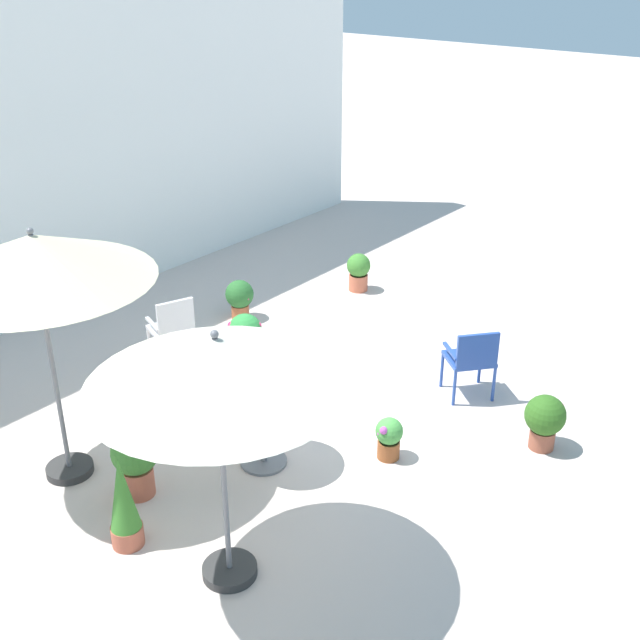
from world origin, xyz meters
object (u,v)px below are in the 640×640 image
Objects in this scene: patio_umbrella_0 at (216,365)px; patio_chair_1 at (472,357)px; potted_plant_8 at (136,458)px; potted_plant_2 at (123,504)px; potted_plant_0 at (545,419)px; potted_plant_4 at (389,437)px; cafe_table_0 at (262,417)px; potted_plant_6 at (245,335)px; potted_plant_7 at (177,392)px; patio_chair_0 at (173,326)px; potted_plant_5 at (240,297)px; patio_umbrella_1 at (35,260)px; potted_plant_1 at (358,271)px.

patio_umbrella_0 is 2.60× the size of patio_chair_1.
potted_plant_2 is at bearing -137.60° from potted_plant_8.
potted_plant_8 is at bearing 155.95° from patio_chair_1.
potted_plant_0 is 1.32× the size of potted_plant_4.
potted_plant_4 is at bearing -47.04° from cafe_table_0.
potted_plant_0 is 1.00× the size of potted_plant_6.
potted_plant_0 reaches higher than potted_plant_7.
patio_umbrella_0 is 1.77m from potted_plant_2.
patio_chair_0 is 1.01× the size of potted_plant_2.
patio_chair_0 is 3.11m from potted_plant_2.
patio_chair_0 is at bearing 40.83° from potted_plant_2.
potted_plant_6 reaches higher than potted_plant_5.
patio_umbrella_1 reaches higher than potted_plant_0.
patio_chair_1 reaches higher than potted_plant_1.
patio_umbrella_0 reaches higher than patio_chair_0.
potted_plant_0 is at bearing -44.94° from potted_plant_4.
potted_plant_1 is at bearing 4.77° from patio_umbrella_1.
patio_umbrella_1 is 3.62× the size of potted_plant_8.
patio_umbrella_1 is 5.55m from potted_plant_1.
patio_chair_1 is at bearing -44.59° from potted_plant_7.
potted_plant_1 is 1.06× the size of potted_plant_7.
patio_umbrella_1 is 5.59× the size of potted_plant_4.
potted_plant_8 is at bearing 139.47° from potted_plant_0.
cafe_table_0 is 1.57× the size of potted_plant_7.
potted_plant_0 is (3.19, -3.31, -1.83)m from patio_umbrella_1.
potted_plant_7 is at bearing -1.93° from patio_umbrella_1.
patio_chair_0 is 1.67× the size of potted_plant_7.
potted_plant_0 is at bearing -45.86° from cafe_table_0.
potted_plant_5 is at bearing 31.68° from potted_plant_2.
potted_plant_6 is (2.98, 1.48, -0.09)m from potted_plant_2.
patio_umbrella_1 is 2.78m from patio_chair_0.
potted_plant_5 is 1.14m from potted_plant_6.
potted_plant_1 is 0.81× the size of potted_plant_8.
patio_chair_0 is at bearing 116.17° from patio_chair_1.
patio_umbrella_1 is 4.95m from potted_plant_0.
patio_chair_1 reaches higher than cafe_table_0.
patio_chair_1 reaches higher than potted_plant_8.
patio_umbrella_1 reaches higher than potted_plant_8.
potted_plant_6 is (-0.50, 3.58, -0.01)m from potted_plant_0.
patio_umbrella_1 is 2.82× the size of patio_chair_0.
patio_chair_1 is 1.52m from potted_plant_4.
patio_umbrella_0 reaches higher than potted_plant_5.
potted_plant_6 is (2.69, 0.26, -1.84)m from patio_umbrella_1.
potted_plant_7 is 1.34m from potted_plant_8.
patio_chair_0 is 3.45m from patio_chair_1.
potted_plant_8 is (-1.86, -1.58, -0.11)m from patio_chair_0.
potted_plant_0 reaches higher than potted_plant_4.
potted_plant_6 reaches higher than potted_plant_7.
patio_umbrella_1 is at bearing 133.93° from potted_plant_0.
cafe_table_0 is at bearing -4.30° from potted_plant_2.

